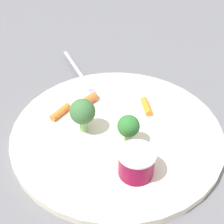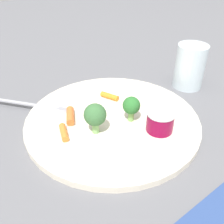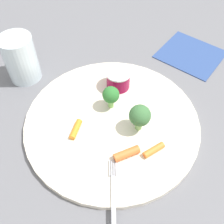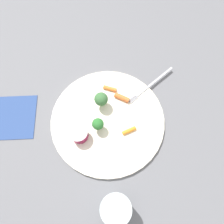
{
  "view_description": "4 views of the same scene",
  "coord_description": "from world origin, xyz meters",
  "views": [
    {
      "loc": [
        -0.3,
        -0.14,
        0.32
      ],
      "look_at": [
        0.01,
        0.02,
        0.03
      ],
      "focal_mm": 48.08,
      "sensor_mm": 36.0,
      "label": 1
    },
    {
      "loc": [
        -0.35,
        0.16,
        0.29
      ],
      "look_at": [
        0.0,
        -0.0,
        0.02
      ],
      "focal_mm": 41.08,
      "sensor_mm": 36.0,
      "label": 2
    },
    {
      "loc": [
        0.19,
        0.23,
        0.4
      ],
      "look_at": [
        -0.0,
        -0.0,
        0.03
      ],
      "focal_mm": 43.2,
      "sensor_mm": 36.0,
      "label": 3
    },
    {
      "loc": [
        0.05,
        -0.19,
        0.56
      ],
      "look_at": [
        0.01,
        0.02,
        0.03
      ],
      "focal_mm": 33.18,
      "sensor_mm": 36.0,
      "label": 4
    }
  ],
  "objects": [
    {
      "name": "plate",
      "position": [
        0.0,
        0.0,
        0.01
      ],
      "size": [
        0.32,
        0.32,
        0.01
      ],
      "primitive_type": "cylinder",
      "color": "silver",
      "rests_on": "ground_plane"
    },
    {
      "name": "carrot_stick_0",
      "position": [
        0.03,
        0.07,
        0.02
      ],
      "size": [
        0.05,
        0.03,
        0.01
      ],
      "primitive_type": "cylinder",
      "rotation": [
        1.57,
        0.0,
        4.44
      ],
      "color": "orange",
      "rests_on": "plate"
    },
    {
      "name": "broccoli_floret_0",
      "position": [
        -0.02,
        -0.03,
        0.04
      ],
      "size": [
        0.03,
        0.03,
        0.05
      ],
      "color": "#81BC5E",
      "rests_on": "plate"
    },
    {
      "name": "sauce_cup",
      "position": [
        -0.06,
        -0.06,
        0.03
      ],
      "size": [
        0.05,
        0.05,
        0.04
      ],
      "color": "maroon",
      "rests_on": "plate"
    },
    {
      "name": "carrot_stick_1",
      "position": [
        0.06,
        -0.02,
        0.02
      ],
      "size": [
        0.04,
        0.03,
        0.01
      ],
      "primitive_type": "cylinder",
      "rotation": [
        1.57,
        0.0,
        2.18
      ],
      "color": "orange",
      "rests_on": "plate"
    },
    {
      "name": "carrot_stick_2",
      "position": [
        -0.01,
        0.09,
        0.02
      ],
      "size": [
        0.04,
        0.02,
        0.01
      ],
      "primitive_type": "cylinder",
      "rotation": [
        1.57,
        0.0,
        4.59
      ],
      "color": "orange",
      "rests_on": "plate"
    },
    {
      "name": "fork",
      "position": [
        0.1,
        0.13,
        0.01
      ],
      "size": [
        0.12,
        0.15,
        0.0
      ],
      "color": "#AEAFB8",
      "rests_on": "plate"
    },
    {
      "name": "ground_plane",
      "position": [
        0.0,
        0.0,
        0.0
      ],
      "size": [
        2.4,
        2.4,
        0.0
      ],
      "primitive_type": "plane",
      "color": "slate"
    },
    {
      "name": "broccoli_floret_1",
      "position": [
        -0.03,
        0.04,
        0.05
      ],
      "size": [
        0.04,
        0.04,
        0.05
      ],
      "color": "#88C16F",
      "rests_on": "plate"
    }
  ]
}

